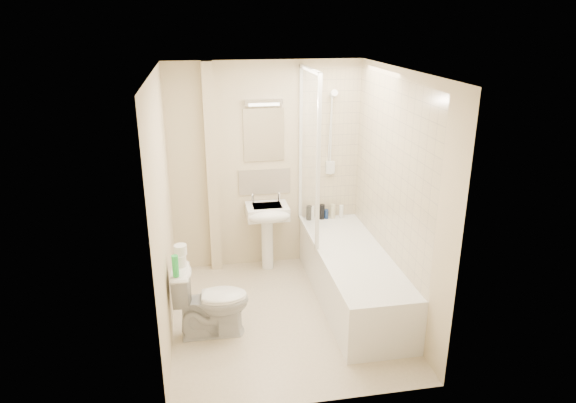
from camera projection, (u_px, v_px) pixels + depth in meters
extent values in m
plane|color=beige|center=(285.00, 316.00, 5.15)|extent=(2.50, 2.50, 0.00)
cube|color=beige|center=(266.00, 167.00, 5.90)|extent=(2.20, 0.02, 2.40)
cube|color=beige|center=(163.00, 212.00, 4.56)|extent=(0.02, 2.50, 2.40)
cube|color=beige|center=(397.00, 197.00, 4.93)|extent=(0.02, 2.50, 2.40)
cube|color=white|center=(284.00, 71.00, 4.34)|extent=(2.20, 2.50, 0.02)
cube|color=beige|center=(330.00, 146.00, 5.94)|extent=(0.70, 0.01, 1.75)
cube|color=beige|center=(390.00, 169.00, 5.03)|extent=(0.01, 2.10, 1.75)
cube|color=beige|center=(212.00, 171.00, 5.74)|extent=(0.12, 0.12, 2.40)
cube|color=beige|center=(265.00, 182.00, 5.95)|extent=(0.60, 0.02, 0.30)
cube|color=white|center=(264.00, 135.00, 5.76)|extent=(0.46, 0.01, 0.60)
cube|color=silver|center=(264.00, 102.00, 5.61)|extent=(0.42, 0.07, 0.07)
cube|color=white|center=(352.00, 276.00, 5.36)|extent=(0.70, 2.10, 0.55)
cube|color=white|center=(353.00, 257.00, 5.29)|extent=(0.56, 1.96, 0.05)
cube|color=white|center=(309.00, 154.00, 5.47)|extent=(0.01, 0.90, 1.80)
cube|color=white|center=(301.00, 145.00, 5.86)|extent=(0.04, 0.04, 1.80)
cube|color=white|center=(318.00, 166.00, 5.05)|extent=(0.04, 0.04, 1.80)
cube|color=white|center=(310.00, 70.00, 5.17)|extent=(0.04, 0.90, 0.04)
cube|color=white|center=(308.00, 230.00, 5.77)|extent=(0.04, 0.90, 0.03)
cylinder|color=white|center=(331.00, 135.00, 5.87)|extent=(0.02, 0.02, 0.90)
cylinder|color=white|center=(330.00, 173.00, 6.03)|extent=(0.05, 0.05, 0.02)
cylinder|color=white|center=(332.00, 96.00, 5.72)|extent=(0.05, 0.05, 0.02)
cylinder|color=white|center=(334.00, 94.00, 5.65)|extent=(0.08, 0.11, 0.11)
cube|color=white|center=(330.00, 167.00, 6.00)|extent=(0.10, 0.05, 0.14)
cylinder|color=white|center=(330.00, 132.00, 5.83)|extent=(0.01, 0.13, 0.84)
cylinder|color=white|center=(267.00, 243.00, 6.04)|extent=(0.14, 0.14, 0.64)
cube|color=white|center=(267.00, 211.00, 5.87)|extent=(0.47, 0.37, 0.15)
ellipsoid|color=white|center=(269.00, 217.00, 5.72)|extent=(0.47, 0.20, 0.15)
cube|color=silver|center=(267.00, 207.00, 5.85)|extent=(0.33, 0.24, 0.04)
cylinder|color=white|center=(252.00, 199.00, 5.91)|extent=(0.03, 0.03, 0.10)
cylinder|color=white|center=(279.00, 198.00, 5.96)|extent=(0.03, 0.03, 0.10)
sphere|color=white|center=(252.00, 195.00, 5.89)|extent=(0.04, 0.04, 0.04)
sphere|color=white|center=(279.00, 194.00, 5.94)|extent=(0.04, 0.04, 0.04)
cylinder|color=black|center=(309.00, 213.00, 6.09)|extent=(0.07, 0.07, 0.17)
cylinder|color=white|center=(312.00, 213.00, 6.10)|extent=(0.06, 0.06, 0.16)
cylinder|color=black|center=(322.00, 212.00, 6.12)|extent=(0.07, 0.07, 0.18)
cylinder|color=navy|center=(326.00, 214.00, 6.14)|extent=(0.05, 0.05, 0.11)
cylinder|color=beige|center=(333.00, 211.00, 6.14)|extent=(0.06, 0.06, 0.17)
cylinder|color=white|center=(341.00, 211.00, 6.16)|extent=(0.05, 0.05, 0.16)
imported|color=white|center=(211.00, 300.00, 4.76)|extent=(0.41, 0.70, 0.70)
cylinder|color=white|center=(180.00, 261.00, 4.64)|extent=(0.10, 0.10, 0.10)
cylinder|color=white|center=(180.00, 250.00, 4.63)|extent=(0.11, 0.11, 0.09)
cylinder|color=green|center=(175.00, 266.00, 4.44)|extent=(0.06, 0.06, 0.20)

